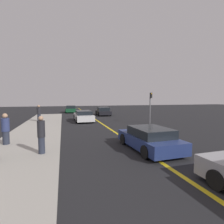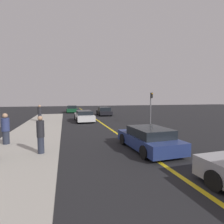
{
  "view_description": "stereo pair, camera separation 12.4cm",
  "coord_description": "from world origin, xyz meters",
  "px_view_note": "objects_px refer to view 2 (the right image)",
  "views": [
    {
      "loc": [
        -3.92,
        0.43,
        2.7
      ],
      "look_at": [
        -0.43,
        12.78,
        1.66
      ],
      "focal_mm": 28.0,
      "sensor_mm": 36.0,
      "label": 1
    },
    {
      "loc": [
        -3.8,
        0.4,
        2.7
      ],
      "look_at": [
        -0.43,
        12.78,
        1.66
      ],
      "focal_mm": 28.0,
      "sensor_mm": 36.0,
      "label": 2
    }
  ],
  "objects_px": {
    "car_parked_left_lot": "(104,111)",
    "pedestrian_by_sign": "(40,113)",
    "car_ahead_center": "(148,139)",
    "car_far_distant": "(84,116)",
    "car_oncoming_far": "(72,109)",
    "pedestrian_far_standing": "(6,129)",
    "pedestrian_mid_group": "(41,135)",
    "traffic_light": "(151,104)"
  },
  "relations": [
    {
      "from": "car_far_distant",
      "to": "car_parked_left_lot",
      "type": "distance_m",
      "value": 7.21
    },
    {
      "from": "car_far_distant",
      "to": "pedestrian_mid_group",
      "type": "distance_m",
      "value": 12.08
    },
    {
      "from": "car_parked_left_lot",
      "to": "car_ahead_center",
      "type": "bearing_deg",
      "value": -93.13
    },
    {
      "from": "car_ahead_center",
      "to": "car_far_distant",
      "type": "bearing_deg",
      "value": 96.76
    },
    {
      "from": "pedestrian_by_sign",
      "to": "traffic_light",
      "type": "height_order",
      "value": "traffic_light"
    },
    {
      "from": "car_oncoming_far",
      "to": "pedestrian_far_standing",
      "type": "distance_m",
      "value": 22.63
    },
    {
      "from": "car_parked_left_lot",
      "to": "car_far_distant",
      "type": "bearing_deg",
      "value": -119.06
    },
    {
      "from": "traffic_light",
      "to": "pedestrian_by_sign",
      "type": "bearing_deg",
      "value": 158.78
    },
    {
      "from": "car_far_distant",
      "to": "traffic_light",
      "type": "height_order",
      "value": "traffic_light"
    },
    {
      "from": "pedestrian_far_standing",
      "to": "car_oncoming_far",
      "type": "bearing_deg",
      "value": 78.52
    },
    {
      "from": "pedestrian_mid_group",
      "to": "pedestrian_far_standing",
      "type": "xyz_separation_m",
      "value": [
        -2.1,
        2.27,
        -0.03
      ]
    },
    {
      "from": "pedestrian_far_standing",
      "to": "pedestrian_by_sign",
      "type": "distance_m",
      "value": 9.93
    },
    {
      "from": "car_ahead_center",
      "to": "car_far_distant",
      "type": "distance_m",
      "value": 12.24
    },
    {
      "from": "car_parked_left_lot",
      "to": "pedestrian_mid_group",
      "type": "height_order",
      "value": "pedestrian_mid_group"
    },
    {
      "from": "car_parked_left_lot",
      "to": "car_oncoming_far",
      "type": "xyz_separation_m",
      "value": [
        -4.6,
        6.66,
        0.01
      ]
    },
    {
      "from": "car_oncoming_far",
      "to": "traffic_light",
      "type": "height_order",
      "value": "traffic_light"
    },
    {
      "from": "car_far_distant",
      "to": "car_parked_left_lot",
      "type": "height_order",
      "value": "car_parked_left_lot"
    },
    {
      "from": "car_far_distant",
      "to": "pedestrian_far_standing",
      "type": "xyz_separation_m",
      "value": [
        -5.36,
        -9.36,
        0.36
      ]
    },
    {
      "from": "traffic_light",
      "to": "car_far_distant",
      "type": "bearing_deg",
      "value": 149.4
    },
    {
      "from": "car_far_distant",
      "to": "traffic_light",
      "type": "relative_size",
      "value": 1.45
    },
    {
      "from": "car_far_distant",
      "to": "pedestrian_mid_group",
      "type": "height_order",
      "value": "pedestrian_mid_group"
    },
    {
      "from": "car_oncoming_far",
      "to": "pedestrian_mid_group",
      "type": "bearing_deg",
      "value": -93.82
    },
    {
      "from": "car_ahead_center",
      "to": "pedestrian_far_standing",
      "type": "distance_m",
      "value": 7.88
    },
    {
      "from": "pedestrian_far_standing",
      "to": "car_ahead_center",
      "type": "bearing_deg",
      "value": -20.2
    },
    {
      "from": "car_ahead_center",
      "to": "traffic_light",
      "type": "height_order",
      "value": "traffic_light"
    },
    {
      "from": "pedestrian_by_sign",
      "to": "pedestrian_mid_group",
      "type": "bearing_deg",
      "value": -82.61
    },
    {
      "from": "pedestrian_far_standing",
      "to": "pedestrian_by_sign",
      "type": "height_order",
      "value": "pedestrian_by_sign"
    },
    {
      "from": "pedestrian_mid_group",
      "to": "pedestrian_by_sign",
      "type": "distance_m",
      "value": 12.28
    },
    {
      "from": "pedestrian_far_standing",
      "to": "car_far_distant",
      "type": "bearing_deg",
      "value": 60.19
    },
    {
      "from": "car_parked_left_lot",
      "to": "pedestrian_far_standing",
      "type": "distance_m",
      "value": 17.99
    },
    {
      "from": "pedestrian_by_sign",
      "to": "traffic_light",
      "type": "distance_m",
      "value": 12.19
    },
    {
      "from": "car_parked_left_lot",
      "to": "pedestrian_by_sign",
      "type": "relative_size",
      "value": 2.23
    },
    {
      "from": "car_ahead_center",
      "to": "car_far_distant",
      "type": "relative_size",
      "value": 0.9
    },
    {
      "from": "car_ahead_center",
      "to": "car_oncoming_far",
      "type": "bearing_deg",
      "value": 93.83
    },
    {
      "from": "car_parked_left_lot",
      "to": "pedestrian_far_standing",
      "type": "height_order",
      "value": "pedestrian_far_standing"
    },
    {
      "from": "car_parked_left_lot",
      "to": "pedestrian_mid_group",
      "type": "relative_size",
      "value": 2.3
    },
    {
      "from": "car_far_distant",
      "to": "pedestrian_by_sign",
      "type": "distance_m",
      "value": 4.89
    },
    {
      "from": "car_parked_left_lot",
      "to": "pedestrian_by_sign",
      "type": "height_order",
      "value": "pedestrian_by_sign"
    },
    {
      "from": "car_parked_left_lot",
      "to": "pedestrian_by_sign",
      "type": "distance_m",
      "value": 10.26
    },
    {
      "from": "car_oncoming_far",
      "to": "pedestrian_mid_group",
      "type": "distance_m",
      "value": 24.56
    },
    {
      "from": "pedestrian_by_sign",
      "to": "traffic_light",
      "type": "relative_size",
      "value": 0.56
    },
    {
      "from": "car_parked_left_lot",
      "to": "pedestrian_mid_group",
      "type": "xyz_separation_m",
      "value": [
        -7.01,
        -17.78,
        0.38
      ]
    }
  ]
}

